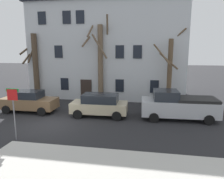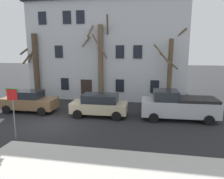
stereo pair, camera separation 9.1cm
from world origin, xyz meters
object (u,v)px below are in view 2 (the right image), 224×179
at_px(tree_bare_mid, 100,59).
at_px(pickup_truck_silver, 178,105).
at_px(bicycle_leaning, 26,98).
at_px(building_main, 111,43).
at_px(car_brown_sedan, 30,101).
at_px(tree_bare_near, 35,65).
at_px(car_beige_wagon, 99,105).
at_px(tree_bare_far, 170,70).
at_px(street_sign_pole, 13,104).

bearing_deg(tree_bare_mid, pickup_truck_silver, -31.12).
relative_size(pickup_truck_silver, bicycle_leaning, 3.26).
relative_size(building_main, car_brown_sedan, 3.65).
height_order(tree_bare_near, tree_bare_mid, tree_bare_mid).
xyz_separation_m(building_main, car_beige_wagon, (0.80, -8.81, -4.87)).
height_order(tree_bare_near, pickup_truck_silver, tree_bare_near).
bearing_deg(bicycle_leaning, tree_bare_mid, 8.95).
bearing_deg(tree_bare_near, car_brown_sedan, -67.54).
xyz_separation_m(building_main, pickup_truck_silver, (6.58, -8.47, -4.73)).
height_order(tree_bare_mid, pickup_truck_silver, tree_bare_mid).
height_order(car_brown_sedan, pickup_truck_silver, pickup_truck_silver).
xyz_separation_m(car_beige_wagon, bicycle_leaning, (-8.23, 3.28, -0.52)).
distance_m(building_main, tree_bare_near, 8.46).
relative_size(tree_bare_far, street_sign_pole, 2.34).
distance_m(car_beige_wagon, street_sign_pole, 6.29).
distance_m(tree_bare_mid, tree_bare_far, 6.41).
relative_size(car_brown_sedan, pickup_truck_silver, 0.81).
bearing_deg(tree_bare_far, tree_bare_mid, 176.08).
bearing_deg(street_sign_pole, car_beige_wagon, 53.80).
bearing_deg(building_main, tree_bare_near, -147.56).
bearing_deg(bicycle_leaning, car_beige_wagon, -21.71).
bearing_deg(tree_bare_far, car_brown_sedan, -161.07).
distance_m(tree_bare_near, tree_bare_far, 13.05).
bearing_deg(tree_bare_far, street_sign_pole, -135.16).
height_order(car_brown_sedan, bicycle_leaning, car_brown_sedan).
bearing_deg(car_beige_wagon, tree_bare_near, 149.90).
bearing_deg(tree_bare_near, pickup_truck_silver, -16.96).
bearing_deg(bicycle_leaning, building_main, 36.67).
bearing_deg(pickup_truck_silver, tree_bare_near, 163.04).
bearing_deg(pickup_truck_silver, car_brown_sedan, -178.94).
distance_m(tree_bare_near, tree_bare_mid, 6.73).
bearing_deg(pickup_truck_silver, car_beige_wagon, -176.61).
bearing_deg(street_sign_pole, tree_bare_near, 113.05).
relative_size(car_beige_wagon, street_sign_pole, 1.45).
bearing_deg(bicycle_leaning, tree_bare_near, 64.32).
relative_size(tree_bare_far, bicycle_leaning, 4.12).
relative_size(tree_bare_near, tree_bare_mid, 0.81).
bearing_deg(car_beige_wagon, street_sign_pole, -126.20).
height_order(tree_bare_far, car_brown_sedan, tree_bare_far).
bearing_deg(car_brown_sedan, tree_bare_far, 18.93).
bearing_deg(car_brown_sedan, tree_bare_mid, 41.17).
height_order(tree_bare_mid, car_brown_sedan, tree_bare_mid).
bearing_deg(tree_bare_mid, car_beige_wagon, -77.59).
relative_size(tree_bare_far, pickup_truck_silver, 1.26).
bearing_deg(building_main, tree_bare_mid, -92.24).
relative_size(car_brown_sedan, bicycle_leaning, 2.65).
bearing_deg(bicycle_leaning, street_sign_pole, -61.03).
distance_m(tree_bare_near, pickup_truck_silver, 14.27).
relative_size(street_sign_pole, bicycle_leaning, 1.76).
height_order(tree_bare_near, tree_bare_far, tree_bare_far).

